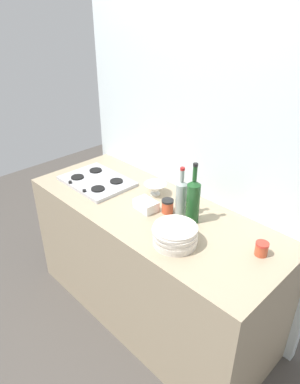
# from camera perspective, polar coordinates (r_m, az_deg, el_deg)

# --- Properties ---
(ground_plane) EXTENTS (6.00, 6.00, 0.00)m
(ground_plane) POSITION_cam_1_polar(r_m,az_deg,el_deg) (2.79, 0.00, -18.64)
(ground_plane) COLOR #47423D
(ground_plane) RESTS_ON ground
(counter_block) EXTENTS (1.80, 0.70, 0.90)m
(counter_block) POSITION_cam_1_polar(r_m,az_deg,el_deg) (2.47, 0.00, -11.62)
(counter_block) COLOR tan
(counter_block) RESTS_ON ground
(backsplash_panel) EXTENTS (1.90, 0.06, 2.21)m
(backsplash_panel) POSITION_cam_1_polar(r_m,az_deg,el_deg) (2.36, 6.66, 4.91)
(backsplash_panel) COLOR silver
(backsplash_panel) RESTS_ON ground
(stovetop_hob) EXTENTS (0.50, 0.36, 0.04)m
(stovetop_hob) POSITION_cam_1_polar(r_m,az_deg,el_deg) (2.54, -8.74, 1.80)
(stovetop_hob) COLOR #B2B2B7
(stovetop_hob) RESTS_ON counter_block
(plate_stack) EXTENTS (0.25, 0.25, 0.11)m
(plate_stack) POSITION_cam_1_polar(r_m,az_deg,el_deg) (1.88, 4.13, -7.14)
(plate_stack) COLOR silver
(plate_stack) RESTS_ON counter_block
(wine_bottle_leftmost) EXTENTS (0.08, 0.08, 0.38)m
(wine_bottle_leftmost) POSITION_cam_1_polar(r_m,az_deg,el_deg) (2.02, 7.09, -1.37)
(wine_bottle_leftmost) COLOR #19471E
(wine_bottle_leftmost) RESTS_ON counter_block
(wine_bottle_mid_left) EXTENTS (0.07, 0.07, 0.32)m
(wine_bottle_mid_left) POSITION_cam_1_polar(r_m,az_deg,el_deg) (2.09, 5.14, -0.79)
(wine_bottle_mid_left) COLOR gray
(wine_bottle_mid_left) RESTS_ON counter_block
(mixing_bowl) EXTENTS (0.15, 0.15, 0.08)m
(mixing_bowl) POSITION_cam_1_polar(r_m,az_deg,el_deg) (2.34, 0.86, 0.58)
(mixing_bowl) COLOR white
(mixing_bowl) RESTS_ON counter_block
(butter_dish) EXTENTS (0.15, 0.11, 0.06)m
(butter_dish) POSITION_cam_1_polar(r_m,az_deg,el_deg) (2.18, -0.68, -2.16)
(butter_dish) COLOR white
(butter_dish) RESTS_ON counter_block
(condiment_jar_front) EXTENTS (0.07, 0.07, 0.07)m
(condiment_jar_front) POSITION_cam_1_polar(r_m,az_deg,el_deg) (1.90, 17.86, -8.87)
(condiment_jar_front) COLOR #C64C2D
(condiment_jar_front) RESTS_ON counter_block
(condiment_jar_rear) EXTENTS (0.08, 0.08, 0.09)m
(condiment_jar_rear) POSITION_cam_1_polar(r_m,az_deg,el_deg) (2.15, 2.90, -2.32)
(condiment_jar_rear) COLOR #C64C2D
(condiment_jar_rear) RESTS_ON counter_block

